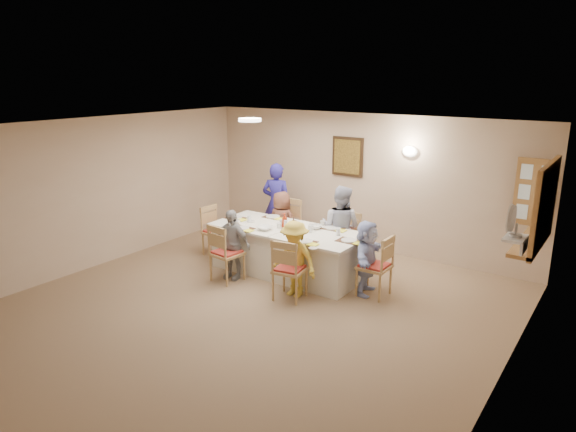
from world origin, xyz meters
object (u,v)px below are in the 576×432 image
Objects in this scene: dining_table at (287,251)px; chair_right_end at (374,265)px; caregiver at (277,204)px; diner_front_left at (232,244)px; diner_right_end at (367,257)px; condiment_ketchup at (285,221)px; desk_fan at (514,225)px; diner_front_right at (295,259)px; diner_back_right at (341,228)px; chair_back_right at (344,240)px; chair_front_right at (290,268)px; diner_back_left at (282,223)px; chair_left_end at (217,231)px; chair_back_left at (285,227)px; chair_front_left at (227,252)px; serving_hatch at (545,206)px.

chair_right_end is (1.55, 0.00, 0.09)m from dining_table.
dining_table is at bearing 117.52° from caregiver.
diner_right_end is (2.02, 0.68, -0.00)m from diner_front_left.
condiment_ketchup reaches higher than dining_table.
diner_front_right is at bearing -177.98° from desk_fan.
dining_table is at bearing 43.94° from diner_back_right.
chair_back_right is 1.60m from chair_front_right.
diner_back_right is at bearing 149.22° from caregiver.
dining_table is at bearing 132.25° from diner_back_left.
chair_left_end is at bearing -30.06° from chair_front_right.
diner_front_right is at bearing -46.17° from condiment_ketchup.
chair_right_end is 1.67m from condiment_ketchup.
chair_left_end is (-0.95, -0.80, -0.05)m from chair_back_left.
chair_right_end is 0.80× the size of diner_back_left.
chair_right_end is at bearing 0.00° from dining_table.
chair_back_left is 4.02× the size of condiment_ketchup.
diner_front_right is at bearing -168.21° from chair_front_left.
chair_left_end is 0.79× the size of diner_right_end.
diner_front_right reaches higher than chair_front_right.
diner_front_right is at bearing -82.76° from chair_back_right.
diner_right_end reaches higher than chair_right_end.
chair_front_left is 3.83× the size of condiment_ketchup.
chair_back_left is at bearing 127.24° from caregiver.
desk_fan reaches higher than chair_left_end.
chair_front_left is at bearing -159.40° from serving_hatch.
serving_hatch is at bearing 13.50° from diner_front_left.
diner_back_right is (1.20, 1.48, 0.24)m from chair_front_left.
serving_hatch is 1.62× the size of chair_back_right.
chair_back_right is 1.00× the size of chair_front_right.
chair_front_right is 1.50m from diner_back_right.
caregiver is at bearing 132.40° from dining_table.
diner_back_left is 1.03× the size of diner_front_left.
diner_back_left is 0.91m from condiment_ketchup.
chair_back_right is 1.72m from caregiver.
desk_fan is at bearing 144.19° from caregiver.
desk_fan is 2.28m from chair_right_end.
chair_front_left is at bearing -176.89° from desk_fan.
serving_hatch is 1.06× the size of diner_back_right.
diner_front_left is 0.99× the size of diner_front_right.
diner_back_left is at bearing -4.64° from diner_back_right.
diner_back_right is (0.00, 1.48, 0.25)m from chair_front_right.
diner_right_end is at bearing -27.18° from chair_back_left.
diner_right_end reaches higher than chair_back_right.
diner_back_right reaches higher than diner_front_right.
diner_front_right is (-2.87, -0.10, -0.98)m from desk_fan.
chair_back_left reaches higher than chair_front_left.
chair_front_left is at bearing -9.65° from chair_front_right.
diner_back_left is 4.76× the size of condiment_ketchup.
chair_back_left is 1.05× the size of chair_right_end.
caregiver reaches higher than chair_back_left.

